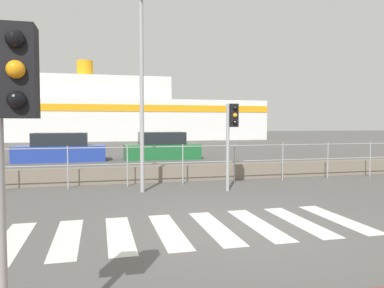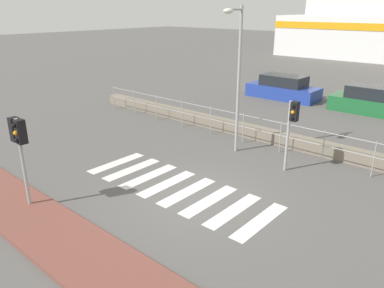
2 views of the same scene
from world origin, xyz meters
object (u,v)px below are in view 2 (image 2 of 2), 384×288
(traffic_light_far, at_px, (292,121))
(traffic_light_near, at_px, (19,139))
(streetlamp, at_px, (236,65))
(parked_car_blue, at_px, (283,88))
(parked_car_green, at_px, (370,101))

(traffic_light_far, bearing_deg, traffic_light_near, -121.46)
(streetlamp, height_order, parked_car_blue, streetlamp)
(parked_car_blue, relative_size, parked_car_green, 1.11)
(traffic_light_far, xyz_separation_m, parked_car_green, (-0.37, 10.36, -1.25))
(parked_car_blue, bearing_deg, streetlamp, -72.56)
(traffic_light_near, bearing_deg, streetlamp, 75.74)
(traffic_light_near, xyz_separation_m, parked_car_blue, (-1.24, 17.73, -1.51))
(traffic_light_near, xyz_separation_m, traffic_light_far, (4.51, 7.37, -0.26))
(streetlamp, relative_size, parked_car_green, 1.37)
(traffic_light_far, bearing_deg, parked_car_blue, 119.02)
(traffic_light_near, xyz_separation_m, parked_car_green, (4.14, 17.73, -1.51))
(traffic_light_near, bearing_deg, parked_car_green, 76.85)
(streetlamp, bearing_deg, traffic_light_far, -5.58)
(traffic_light_near, relative_size, parked_car_green, 0.66)
(parked_car_green, bearing_deg, parked_car_blue, -180.00)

